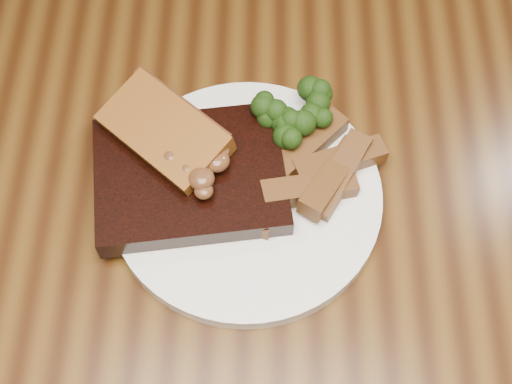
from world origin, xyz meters
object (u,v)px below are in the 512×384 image
at_px(garlic_bread, 167,144).
at_px(dining_table, 263,239).
at_px(plate, 246,197).
at_px(potato_wedges, 322,173).
at_px(steak, 190,177).

bearing_deg(garlic_bread, dining_table, 15.45).
height_order(dining_table, plate, plate).
xyz_separation_m(garlic_bread, potato_wedges, (0.15, -0.03, -0.00)).
height_order(garlic_bread, potato_wedges, garlic_bread).
xyz_separation_m(dining_table, plate, (-0.02, -0.00, 0.10)).
height_order(dining_table, potato_wedges, potato_wedges).
bearing_deg(potato_wedges, dining_table, -163.86).
bearing_deg(garlic_bread, steak, -15.23).
bearing_deg(steak, garlic_bread, 116.02).
relative_size(plate, potato_wedges, 2.20).
bearing_deg(plate, potato_wedges, 14.24).
bearing_deg(dining_table, plate, -172.30).
distance_m(steak, garlic_bread, 0.04).
height_order(plate, garlic_bread, garlic_bread).
height_order(dining_table, garlic_bread, garlic_bread).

